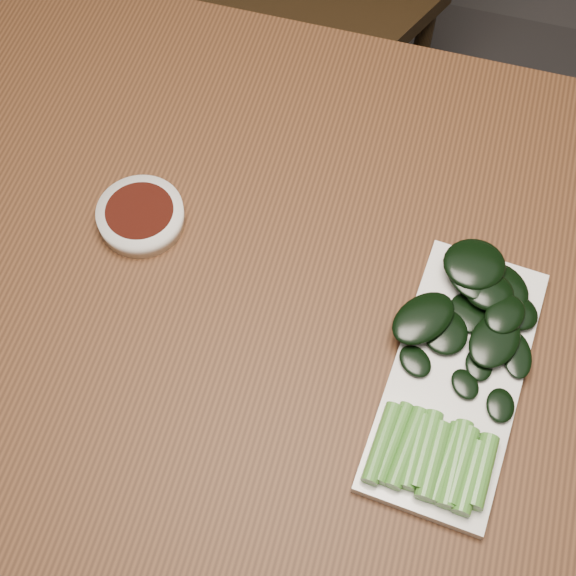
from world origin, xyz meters
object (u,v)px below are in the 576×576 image
(sauce_bowl, at_px, (141,216))
(serving_plate, at_px, (456,377))
(table, at_px, (304,311))
(gai_lan, at_px, (459,372))

(sauce_bowl, relative_size, serving_plate, 0.32)
(sauce_bowl, bearing_deg, table, -7.63)
(sauce_bowl, distance_m, gai_lan, 0.41)
(table, relative_size, gai_lan, 4.41)
(serving_plate, bearing_deg, table, 159.36)
(table, xyz_separation_m, gai_lan, (0.19, -0.07, 0.10))
(sauce_bowl, height_order, serving_plate, sauce_bowl)
(table, distance_m, sauce_bowl, 0.23)
(table, bearing_deg, sauce_bowl, 172.37)
(serving_plate, xyz_separation_m, gai_lan, (-0.00, -0.00, 0.02))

